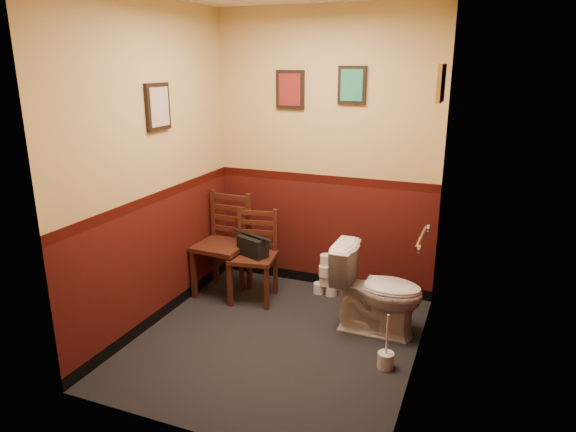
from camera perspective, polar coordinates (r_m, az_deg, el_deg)
The scene contains 16 objects.
floor at distance 4.35m, azimuth -1.26°, elevation -13.61°, with size 2.20×2.40×0.00m, color black.
wall_back at distance 4.96m, azimuth 4.11°, elevation 6.82°, with size 2.20×2.70×0.00m, color #43110D.
wall_front at distance 2.83m, azimuth -10.97°, elevation -1.06°, with size 2.20×2.70×0.00m, color #43110D.
wall_left at distance 4.39m, azimuth -14.75°, elevation 5.04°, with size 2.40×2.70×0.00m, color #43110D.
wall_right at distance 3.58m, azimuth 15.06°, elevation 2.42°, with size 2.40×2.70×0.00m, color #43110D.
grab_bar at distance 3.93m, azimuth 14.65°, elevation -2.36°, with size 0.05×0.56×0.06m.
framed_print_back_a at distance 4.99m, azimuth 0.23°, elevation 13.87°, with size 0.28×0.04×0.36m.
framed_print_back_b at distance 4.80m, azimuth 7.13°, elevation 14.23°, with size 0.26×0.04×0.34m.
framed_print_left at distance 4.39m, azimuth -14.24°, elevation 11.68°, with size 0.04×0.30×0.38m.
framed_print_right at distance 4.08m, azimuth 16.63°, elevation 13.97°, with size 0.04×0.34×0.28m.
toilet at distance 4.38m, azimuth 9.89°, elevation -8.16°, with size 0.43×0.76×0.75m, color white.
toilet_brush at distance 4.04m, azimuth 10.80°, elevation -15.35°, with size 0.12×0.12×0.44m.
chair_left at distance 5.04m, azimuth -7.18°, elevation -3.16°, with size 0.48×0.48×0.99m.
chair_right at distance 4.89m, azimuth -3.77°, elevation -4.45°, with size 0.47×0.47×0.87m.
handbag at distance 4.82m, azimuth -3.92°, elevation -3.38°, with size 0.32×0.24×0.21m.
tp_stack at distance 5.07m, azimuth 4.15°, elevation -6.86°, with size 0.24×0.14×0.41m.
Camera 1 is at (1.48, -3.45, 2.20)m, focal length 32.00 mm.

